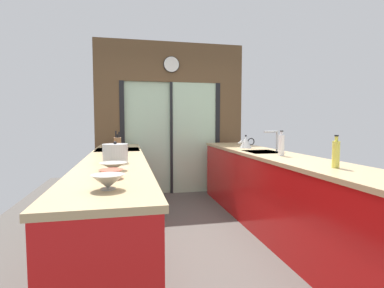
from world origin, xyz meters
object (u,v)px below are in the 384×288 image
mixing_bowl_mid (111,173)px  soap_bottle_far (281,145)px  oven_range (118,183)px  mixing_bowl_near (108,181)px  mixing_bowl_far (113,166)px  stock_pot (115,153)px  kettle (246,142)px  soap_bottle_near (336,154)px  knife_block (118,146)px

mixing_bowl_mid → soap_bottle_far: (1.78, 0.96, 0.09)m
oven_range → mixing_bowl_near: mixing_bowl_near is taller
mixing_bowl_far → stock_pot: stock_pot is taller
mixing_bowl_mid → mixing_bowl_far: bearing=90.0°
mixing_bowl_far → kettle: size_ratio=0.86×
oven_range → mixing_bowl_far: (0.02, -1.81, 0.50)m
oven_range → soap_bottle_near: size_ratio=3.39×
stock_pot → soap_bottle_near: bearing=-21.8°
mixing_bowl_mid → stock_pot: (-0.00, 0.79, 0.05)m
mixing_bowl_near → soap_bottle_near: bearing=13.0°
mixing_bowl_mid → oven_range: bearing=90.5°
mixing_bowl_near → mixing_bowl_mid: mixing_bowl_near is taller
mixing_bowl_near → knife_block: bearing=90.0°
mixing_bowl_near → soap_bottle_far: bearing=36.0°
oven_range → mixing_bowl_near: 2.52m
mixing_bowl_far → mixing_bowl_mid: bearing=-90.0°
oven_range → stock_pot: 1.45m
oven_range → soap_bottle_far: soap_bottle_far is taller
knife_block → soap_bottle_far: bearing=-17.8°
mixing_bowl_mid → kettle: size_ratio=0.65×
oven_range → mixing_bowl_far: bearing=-89.4°
oven_range → stock_pot: bearing=-89.2°
soap_bottle_far → knife_block: bearing=162.2°
mixing_bowl_mid → kettle: (1.78, 1.97, 0.05)m
mixing_bowl_near → soap_bottle_near: soap_bottle_near is taller
soap_bottle_near → soap_bottle_far: size_ratio=0.96×
soap_bottle_far → kettle: bearing=89.9°
oven_range → kettle: (1.80, -0.16, 0.55)m
mixing_bowl_near → knife_block: 1.87m
mixing_bowl_far → soap_bottle_near: size_ratio=0.79×
mixing_bowl_near → kettle: kettle is taller
oven_range → soap_bottle_far: bearing=-33.1°
stock_pot → mixing_bowl_far: bearing=-90.0°
mixing_bowl_mid → soap_bottle_far: size_ratio=0.58×
knife_block → mixing_bowl_mid: bearing=-90.0°
stock_pot → soap_bottle_far: bearing=5.5°
knife_block → stock_pot: bearing=-90.0°
knife_block → oven_range: bearing=91.8°
knife_block → stock_pot: knife_block is taller
stock_pot → kettle: stock_pot is taller
soap_bottle_near → soap_bottle_far: bearing=90.0°
soap_bottle_near → knife_block: bearing=140.7°
knife_block → soap_bottle_far: (1.78, -0.57, 0.02)m
stock_pot → kettle: bearing=33.6°
mixing_bowl_near → kettle: 2.91m
mixing_bowl_near → stock_pot: stock_pot is taller
kettle → soap_bottle_far: soap_bottle_far is taller
knife_block → stock_pot: (0.00, -0.74, -0.01)m
mixing_bowl_mid → soap_bottle_far: bearing=28.3°
mixing_bowl_near → knife_block: size_ratio=0.69×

